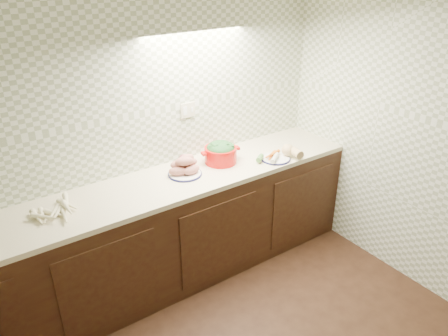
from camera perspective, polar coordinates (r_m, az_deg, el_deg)
room at (r=1.81m, az=8.94°, el=-1.31°), size 3.60×3.60×2.60m
parsnip_pile at (r=3.09m, az=-20.55°, el=-5.30°), size 0.27×0.28×0.07m
sweet_potato_plate at (r=3.41m, az=-5.18°, el=0.12°), size 0.27×0.27×0.16m
onion_bowl at (r=3.54m, az=-5.10°, el=0.76°), size 0.15×0.15×0.11m
dutch_oven at (r=3.58m, az=-0.45°, el=2.07°), size 0.33×0.31×0.19m
veg_plate at (r=3.70m, az=7.39°, el=1.85°), size 0.39×0.27×0.12m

